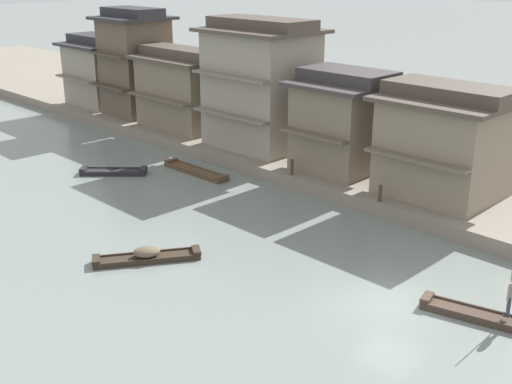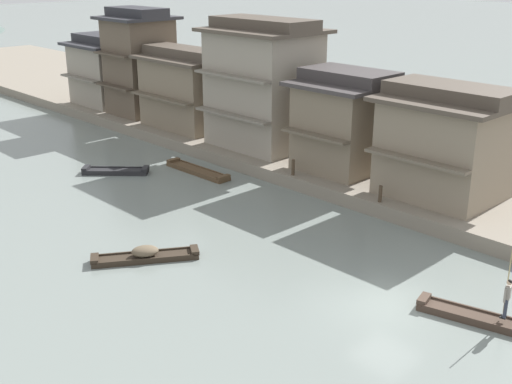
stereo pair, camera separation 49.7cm
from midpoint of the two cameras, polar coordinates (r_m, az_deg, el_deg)
ground_plane at (r=27.00m, az=12.23°, el=-9.70°), size 400.00×400.00×0.00m
riverbank_right at (r=57.34m, az=-3.45°, el=6.98°), size 18.00×110.00×0.81m
boat_foreground_poled at (r=26.71m, az=19.21°, el=-10.39°), size 1.97×4.35×0.45m
boatman_person at (r=25.98m, az=21.93°, el=-8.37°), size 0.54×0.33×3.04m
boat_moored_nearest at (r=42.96m, az=-12.01°, el=1.82°), size 3.72×3.77×0.44m
boat_moored_second at (r=30.32m, az=-9.33°, el=-5.58°), size 4.67×3.44×0.69m
boat_moored_far at (r=42.26m, az=-4.87°, el=1.87°), size 1.10×5.46×0.41m
house_waterfront_nearest at (r=36.59m, az=16.93°, el=4.25°), size 6.46×6.88×6.14m
house_waterfront_second at (r=40.24m, az=8.43°, el=6.28°), size 6.46×5.69×6.14m
house_waterfront_tall at (r=44.68m, az=0.96°, el=9.51°), size 6.33×7.70×8.74m
house_waterfront_narrow at (r=50.42m, az=-5.98°, el=9.09°), size 5.16×7.84×6.14m
house_waterfront_far at (r=55.53m, az=-10.04°, el=11.27°), size 5.65×5.46×8.74m
house_waterfront_end at (r=60.41m, az=-12.92°, el=10.48°), size 5.81×6.61×6.14m
mooring_post_dock_near at (r=35.29m, az=11.36°, el=-0.17°), size 0.20×0.20×0.92m
mooring_post_dock_mid at (r=39.06m, az=3.67°, el=2.20°), size 0.20×0.20×0.99m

